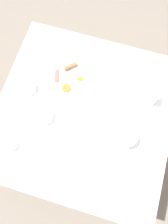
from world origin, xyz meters
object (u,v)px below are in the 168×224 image
at_px(teapot_near, 125,137).
at_px(napkin_folded, 152,73).
at_px(breakfast_plate, 69,78).
at_px(teacup_with_saucer_right, 29,88).
at_px(water_glass_tall, 153,97).
at_px(spoon_for_tea, 112,91).
at_px(fork_by_plate, 102,185).
at_px(knife_by_plate, 82,135).
at_px(fork_spare, 41,50).
at_px(creamer_jug, 11,145).
at_px(teacup_with_saucer_left, 46,117).

distance_m(teapot_near, napkin_folded, 0.48).
bearing_deg(breakfast_plate, teacup_with_saucer_right, 34.38).
relative_size(water_glass_tall, spoon_for_tea, 0.71).
bearing_deg(water_glass_tall, fork_by_plate, 74.78).
bearing_deg(napkin_folded, teacup_with_saucer_right, 24.69).
xyz_separation_m(knife_by_plate, fork_spare, (0.44, -0.48, -0.00)).
bearing_deg(knife_by_plate, spoon_for_tea, -106.93).
relative_size(creamer_jug, knife_by_plate, 0.38).
xyz_separation_m(teapot_near, spoon_for_tea, (0.15, -0.27, -0.04)).
height_order(creamer_jug, napkin_folded, creamer_jug).
xyz_separation_m(napkin_folded, fork_spare, (0.76, 0.04, -0.00)).
relative_size(breakfast_plate, teacup_with_saucer_right, 2.03).
relative_size(fork_by_plate, knife_by_plate, 0.81).
xyz_separation_m(teacup_with_saucer_left, creamer_jug, (0.14, 0.22, -0.00)).
bearing_deg(water_glass_tall, teacup_with_saucer_right, 11.11).
relative_size(teapot_near, creamer_jug, 2.63).
relative_size(breakfast_plate, teacup_with_saucer_left, 2.03).
bearing_deg(creamer_jug, knife_by_plate, -154.22).
bearing_deg(teacup_with_saucer_right, creamer_jug, 94.14).
height_order(teacup_with_saucer_right, fork_spare, teacup_with_saucer_right).
xyz_separation_m(water_glass_tall, fork_spare, (0.79, -0.14, -0.05)).
height_order(teacup_with_saucer_right, knife_by_plate, teacup_with_saucer_right).
height_order(fork_by_plate, spoon_for_tea, same).
bearing_deg(teacup_with_saucer_left, knife_by_plate, 171.43).
distance_m(breakfast_plate, water_glass_tall, 0.54).
bearing_deg(creamer_jug, water_glass_tall, -144.57).
xyz_separation_m(water_glass_tall, napkin_folded, (0.03, -0.19, -0.05)).
bearing_deg(fork_spare, breakfast_plate, 149.76).
bearing_deg(knife_by_plate, teacup_with_saucer_left, -8.57).
bearing_deg(knife_by_plate, creamer_jug, 25.78).
height_order(breakfast_plate, knife_by_plate, breakfast_plate).
bearing_deg(teapot_near, fork_spare, 74.97).
distance_m(teacup_with_saucer_left, fork_spare, 0.48).
relative_size(knife_by_plate, spoon_for_tea, 1.30).
height_order(breakfast_plate, teacup_with_saucer_left, teacup_with_saucer_left).
distance_m(knife_by_plate, spoon_for_tea, 0.34).
xyz_separation_m(teacup_with_saucer_right, fork_by_plate, (-0.60, 0.43, -0.03)).
bearing_deg(spoon_for_tea, fork_spare, -16.16).
bearing_deg(spoon_for_tea, fork_by_plate, 99.34).
xyz_separation_m(teacup_with_saucer_left, water_glass_tall, (-0.59, -0.30, 0.03)).
relative_size(napkin_folded, spoon_for_tea, 1.34).
distance_m(creamer_jug, napkin_folded, 0.99).
bearing_deg(teacup_with_saucer_left, spoon_for_tea, -140.01).
height_order(breakfast_plate, creamer_jug, creamer_jug).
relative_size(teacup_with_saucer_left, fork_by_plate, 0.86).
relative_size(teacup_with_saucer_left, teacup_with_saucer_right, 1.00).
bearing_deg(water_glass_tall, napkin_folded, -81.99).
bearing_deg(teacup_with_saucer_right, breakfast_plate, -145.62).
height_order(breakfast_plate, spoon_for_tea, breakfast_plate).
distance_m(spoon_for_tea, fork_spare, 0.56).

